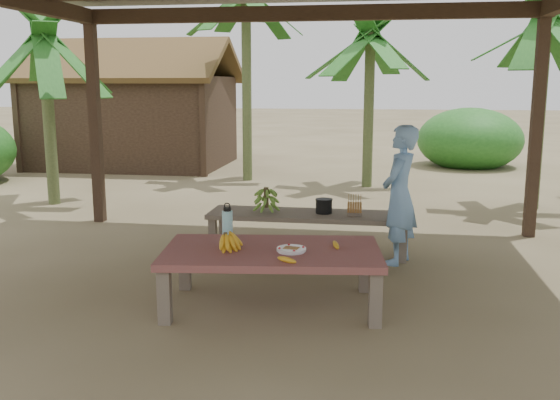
# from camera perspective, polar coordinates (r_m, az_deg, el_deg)

# --- Properties ---
(ground) EXTENTS (80.00, 80.00, 0.00)m
(ground) POSITION_cam_1_polar(r_m,az_deg,el_deg) (5.94, -0.44, -7.62)
(ground) COLOR brown
(ground) RESTS_ON ground
(work_table) EXTENTS (1.90, 1.20, 0.50)m
(work_table) POSITION_cam_1_polar(r_m,az_deg,el_deg) (5.23, -0.74, -5.20)
(work_table) COLOR brown
(work_table) RESTS_ON ground
(bench) EXTENTS (2.21, 0.62, 0.45)m
(bench) POSITION_cam_1_polar(r_m,az_deg,el_deg) (6.89, 2.60, -1.65)
(bench) COLOR brown
(bench) RESTS_ON ground
(ripe_banana_bunch) EXTENTS (0.29, 0.26, 0.16)m
(ripe_banana_bunch) POSITION_cam_1_polar(r_m,az_deg,el_deg) (5.21, -5.01, -3.67)
(ripe_banana_bunch) COLOR yellow
(ripe_banana_bunch) RESTS_ON work_table
(plate) EXTENTS (0.24, 0.24, 0.04)m
(plate) POSITION_cam_1_polar(r_m,az_deg,el_deg) (5.13, 1.05, -4.57)
(plate) COLOR white
(plate) RESTS_ON work_table
(loose_banana_front) EXTENTS (0.16, 0.06, 0.04)m
(loose_banana_front) POSITION_cam_1_polar(r_m,az_deg,el_deg) (4.82, 0.63, -5.50)
(loose_banana_front) COLOR yellow
(loose_banana_front) RESTS_ON work_table
(loose_banana_side) EXTENTS (0.10, 0.17, 0.04)m
(loose_banana_side) POSITION_cam_1_polar(r_m,az_deg,el_deg) (5.28, 5.14, -4.11)
(loose_banana_side) COLOR yellow
(loose_banana_side) RESTS_ON work_table
(water_flask) EXTENTS (0.09, 0.09, 0.34)m
(water_flask) POSITION_cam_1_polar(r_m,az_deg,el_deg) (5.48, -4.83, -2.25)
(water_flask) COLOR #41BFCB
(water_flask) RESTS_ON work_table
(green_banana_stalk) EXTENTS (0.25, 0.25, 0.29)m
(green_banana_stalk) POSITION_cam_1_polar(r_m,az_deg,el_deg) (6.92, -1.27, 0.09)
(green_banana_stalk) COLOR #598C2D
(green_banana_stalk) RESTS_ON bench
(cooking_pot) EXTENTS (0.18, 0.18, 0.15)m
(cooking_pot) POSITION_cam_1_polar(r_m,az_deg,el_deg) (6.87, 4.04, -0.59)
(cooking_pot) COLOR black
(cooking_pot) RESTS_ON bench
(skewer_rack) EXTENTS (0.18, 0.08, 0.24)m
(skewer_rack) POSITION_cam_1_polar(r_m,az_deg,el_deg) (6.77, 6.84, -0.43)
(skewer_rack) COLOR #A57F47
(skewer_rack) RESTS_ON bench
(woman) EXTENTS (0.52, 0.62, 1.45)m
(woman) POSITION_cam_1_polar(r_m,az_deg,el_deg) (6.55, 10.87, 0.44)
(woman) COLOR #6892C4
(woman) RESTS_ON ground
(hut) EXTENTS (4.40, 3.43, 2.85)m
(hut) POSITION_cam_1_polar(r_m,az_deg,el_deg) (14.62, -13.06, 7.42)
(hut) COLOR black
(hut) RESTS_ON ground
(banana_plant_ne) EXTENTS (1.80, 1.80, 2.99)m
(banana_plant_ne) POSITION_cam_1_polar(r_m,az_deg,el_deg) (9.97, 23.05, 13.51)
(banana_plant_ne) COLOR #596638
(banana_plant_ne) RESTS_ON ground
(banana_plant_n) EXTENTS (1.80, 1.80, 2.94)m
(banana_plant_n) POSITION_cam_1_polar(r_m,az_deg,el_deg) (11.34, 8.25, 13.55)
(banana_plant_n) COLOR #596638
(banana_plant_n) RESTS_ON ground
(banana_plant_nw) EXTENTS (1.80, 1.80, 3.76)m
(banana_plant_nw) POSITION_cam_1_polar(r_m,az_deg,el_deg) (12.10, -3.13, 17.25)
(banana_plant_nw) COLOR #596638
(banana_plant_nw) RESTS_ON ground
(banana_plant_w) EXTENTS (1.80, 1.80, 2.76)m
(banana_plant_w) POSITION_cam_1_polar(r_m,az_deg,el_deg) (10.23, -20.73, 12.35)
(banana_plant_w) COLOR #596638
(banana_plant_w) RESTS_ON ground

